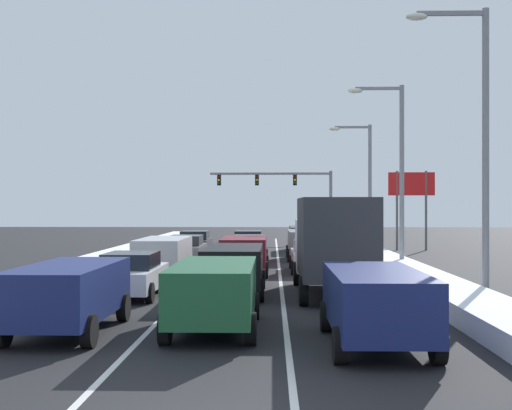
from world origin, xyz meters
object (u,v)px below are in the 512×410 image
object	(u,v)px
sedan_silver_right_lane_third	(312,255)
suv_black_center_lane_second	(234,266)
sedan_red_center_lane_fourth	(249,249)
roadside_sign_right	(411,192)
box_truck_right_lane_second	(333,240)
sedan_white_left_lane_second	(132,274)
suv_gray_right_lane_fourth	(306,242)
sedan_gray_left_lane_fourth	(186,249)
sedan_charcoal_left_lane_fifth	(195,243)
sedan_tan_center_lane_fifth	(248,242)
street_lamp_right_near	(476,129)
suv_green_center_lane_nearest	(214,290)
street_lamp_right_mid	(395,161)
suv_navy_right_lane_nearest	(375,300)
suv_maroon_center_lane_third	(244,252)
suv_silver_left_lane_third	(163,253)
traffic_light_gantry	(288,187)
street_lamp_right_far	(364,177)
suv_navy_left_lane_nearest	(69,291)
suv_charcoal_right_lane_fifth	(304,236)

from	to	relation	value
sedan_silver_right_lane_third	suv_black_center_lane_second	distance (m)	8.73
sedan_red_center_lane_fourth	roadside_sign_right	xyz separation A→B (m)	(10.88, 10.38, 3.25)
box_truck_right_lane_second	sedan_white_left_lane_second	size ratio (longest dim) A/B	1.60
suv_gray_right_lane_fourth	sedan_gray_left_lane_fourth	xyz separation A→B (m)	(-6.52, -2.51, -0.25)
sedan_charcoal_left_lane_fifth	roadside_sign_right	xyz separation A→B (m)	(14.48, 4.50, 3.25)
sedan_tan_center_lane_fifth	street_lamp_right_near	bearing A→B (deg)	-68.80
suv_green_center_lane_nearest	sedan_white_left_lane_second	size ratio (longest dim) A/B	1.09
street_lamp_right_mid	roadside_sign_right	bearing A→B (deg)	75.35
suv_navy_right_lane_nearest	suv_green_center_lane_nearest	distance (m)	4.09
suv_navy_right_lane_nearest	sedan_charcoal_left_lane_fifth	size ratio (longest dim) A/B	1.09
box_truck_right_lane_second	suv_maroon_center_lane_third	size ratio (longest dim) A/B	1.47
suv_silver_left_lane_third	traffic_light_gantry	distance (m)	31.48
suv_black_center_lane_second	suv_gray_right_lane_fourth	bearing A→B (deg)	77.78
suv_maroon_center_lane_third	roadside_sign_right	size ratio (longest dim) A/B	0.89
box_truck_right_lane_second	suv_green_center_lane_nearest	size ratio (longest dim) A/B	1.47
sedan_tan_center_lane_fifth	box_truck_right_lane_second	bearing A→B (deg)	-79.33
street_lamp_right_near	suv_silver_left_lane_third	bearing A→B (deg)	145.74
suv_black_center_lane_second	street_lamp_right_mid	xyz separation A→B (m)	(7.14, 8.57, 4.21)
suv_silver_left_lane_third	street_lamp_right_far	world-z (taller)	street_lamp_right_far
street_lamp_right_near	sedan_gray_left_lane_fourth	bearing A→B (deg)	128.15
suv_navy_right_lane_nearest	roadside_sign_right	distance (m)	32.67
suv_green_center_lane_nearest	sedan_white_left_lane_second	distance (m)	7.01
suv_silver_left_lane_third	sedan_red_center_lane_fourth	bearing A→B (deg)	62.68
suv_navy_left_lane_nearest	sedan_gray_left_lane_fourth	size ratio (longest dim) A/B	1.09
sedan_gray_left_lane_fourth	traffic_light_gantry	world-z (taller)	traffic_light_gantry
box_truck_right_lane_second	suv_navy_left_lane_nearest	xyz separation A→B (m)	(-7.05, -6.98, -0.88)
sedan_red_center_lane_fourth	roadside_sign_right	size ratio (longest dim) A/B	0.82
suv_navy_right_lane_nearest	roadside_sign_right	bearing A→B (deg)	76.92
sedan_gray_left_lane_fourth	street_lamp_right_near	world-z (taller)	street_lamp_right_near
suv_gray_right_lane_fourth	box_truck_right_lane_second	bearing A→B (deg)	-89.30
suv_gray_right_lane_fourth	roadside_sign_right	bearing A→B (deg)	46.86
suv_charcoal_right_lane_fifth	street_lamp_right_mid	size ratio (longest dim) A/B	0.56
suv_navy_right_lane_nearest	sedan_gray_left_lane_fourth	world-z (taller)	suv_navy_right_lane_nearest
suv_gray_right_lane_fourth	traffic_light_gantry	distance (m)	21.99
sedan_silver_right_lane_third	sedan_red_center_lane_fourth	bearing A→B (deg)	122.96
sedan_silver_right_lane_third	sedan_white_left_lane_second	distance (m)	10.92
suv_gray_right_lane_fourth	sedan_gray_left_lane_fourth	bearing A→B (deg)	-158.97
suv_black_center_lane_second	street_lamp_right_far	world-z (taller)	street_lamp_right_far
suv_navy_right_lane_nearest	traffic_light_gantry	world-z (taller)	traffic_light_gantry
suv_maroon_center_lane_third	suv_navy_left_lane_nearest	xyz separation A→B (m)	(-3.70, -13.99, 0.00)
suv_gray_right_lane_fourth	sedan_tan_center_lane_fifth	world-z (taller)	suv_gray_right_lane_fourth
suv_charcoal_right_lane_fifth	sedan_red_center_lane_fourth	world-z (taller)	suv_charcoal_right_lane_fifth
sedan_white_left_lane_second	street_lamp_right_near	bearing A→B (deg)	-5.58
suv_green_center_lane_nearest	roadside_sign_right	world-z (taller)	roadside_sign_right
suv_navy_right_lane_nearest	suv_navy_left_lane_nearest	xyz separation A→B (m)	(-7.23, 1.35, 0.00)
suv_charcoal_right_lane_fifth	street_lamp_right_far	world-z (taller)	street_lamp_right_far
box_truck_right_lane_second	sedan_silver_right_lane_third	distance (m)	8.30
suv_gray_right_lane_fourth	traffic_light_gantry	xyz separation A→B (m)	(-0.49, 21.67, 3.72)
sedan_silver_right_lane_third	street_lamp_right_far	size ratio (longest dim) A/B	0.55
suv_black_center_lane_second	sedan_red_center_lane_fourth	world-z (taller)	suv_black_center_lane_second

